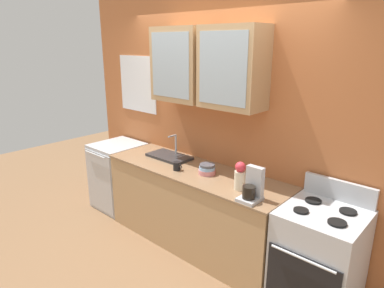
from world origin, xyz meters
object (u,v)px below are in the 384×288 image
vase (240,176)px  cup_near_sink (177,166)px  stove_range (318,259)px  sink_faucet (169,156)px  dishwasher (119,175)px  bowl_stack (207,169)px  coffee_maker (252,188)px

vase → cup_near_sink: vase is taller
stove_range → vase: bearing=-173.0°
sink_faucet → dishwasher: sink_faucet is taller
cup_near_sink → bowl_stack: bearing=23.8°
sink_faucet → vase: (1.12, -0.18, 0.11)m
bowl_stack → vase: vase is taller
bowl_stack → sink_faucet: bearing=171.7°
cup_near_sink → coffee_maker: 0.97m
stove_range → sink_faucet: size_ratio=2.03×
stove_range → vase: 0.95m
stove_range → bowl_stack: stove_range is taller
sink_faucet → bowl_stack: (0.65, -0.09, 0.03)m
coffee_maker → vase: bearing=151.6°
bowl_stack → dishwasher: 1.64m
cup_near_sink → dishwasher: size_ratio=0.13×
sink_faucet → cup_near_sink: (0.35, -0.23, 0.02)m
stove_range → cup_near_sink: size_ratio=9.46×
stove_range → coffee_maker: coffee_maker is taller
vase → dishwasher: (-2.03, 0.09, -0.57)m
sink_faucet → coffee_maker: 1.35m
stove_range → sink_faucet: 1.93m
sink_faucet → dishwasher: bearing=-173.9°
sink_faucet → stove_range: bearing=-2.8°
bowl_stack → coffee_maker: (0.66, -0.20, 0.06)m
stove_range → cup_near_sink: 1.60m
vase → bowl_stack: bearing=169.2°
bowl_stack → coffee_maker: size_ratio=0.61×
stove_range → bowl_stack: 1.31m
sink_faucet → cup_near_sink: bearing=-33.0°
bowl_stack → cup_near_sink: bearing=-156.2°
bowl_stack → vase: (0.47, -0.09, 0.08)m
sink_faucet → vase: size_ratio=1.97×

